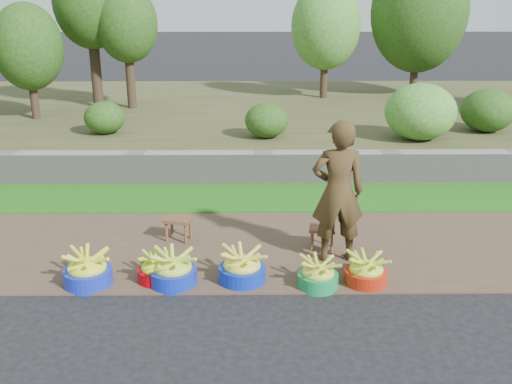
{
  "coord_description": "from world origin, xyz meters",
  "views": [
    {
      "loc": [
        -0.22,
        -5.53,
        3.02
      ],
      "look_at": [
        -0.15,
        1.3,
        0.75
      ],
      "focal_mm": 40.0,
      "sensor_mm": 36.0,
      "label": 1
    }
  ],
  "objects_px": {
    "basin_b": "(157,270)",
    "stool_right": "(322,232)",
    "basin_a": "(87,270)",
    "basin_d": "(242,268)",
    "basin_f": "(366,271)",
    "basin_c": "(173,270)",
    "stool_left": "(178,223)",
    "vendor_woman": "(338,192)",
    "basin_e": "(318,275)"
  },
  "relations": [
    {
      "from": "basin_e",
      "to": "vendor_woman",
      "type": "relative_size",
      "value": 0.26
    },
    {
      "from": "stool_left",
      "to": "vendor_woman",
      "type": "distance_m",
      "value": 2.18
    },
    {
      "from": "basin_d",
      "to": "basin_c",
      "type": "bearing_deg",
      "value": -175.86
    },
    {
      "from": "basin_e",
      "to": "vendor_woman",
      "type": "bearing_deg",
      "value": 67.55
    },
    {
      "from": "stool_left",
      "to": "stool_right",
      "type": "height_order",
      "value": "stool_left"
    },
    {
      "from": "basin_b",
      "to": "basin_f",
      "type": "bearing_deg",
      "value": -2.26
    },
    {
      "from": "stool_left",
      "to": "stool_right",
      "type": "relative_size",
      "value": 1.12
    },
    {
      "from": "basin_a",
      "to": "stool_right",
      "type": "height_order",
      "value": "basin_a"
    },
    {
      "from": "basin_d",
      "to": "stool_right",
      "type": "height_order",
      "value": "basin_d"
    },
    {
      "from": "basin_c",
      "to": "basin_d",
      "type": "distance_m",
      "value": 0.77
    },
    {
      "from": "basin_a",
      "to": "basin_c",
      "type": "relative_size",
      "value": 1.02
    },
    {
      "from": "basin_d",
      "to": "stool_right",
      "type": "xyz_separation_m",
      "value": [
        1.01,
        0.88,
        0.07
      ]
    },
    {
      "from": "stool_left",
      "to": "stool_right",
      "type": "bearing_deg",
      "value": -8.92
    },
    {
      "from": "basin_a",
      "to": "vendor_woman",
      "type": "distance_m",
      "value": 3.02
    },
    {
      "from": "basin_a",
      "to": "basin_f",
      "type": "bearing_deg",
      "value": -0.28
    },
    {
      "from": "basin_a",
      "to": "stool_left",
      "type": "xyz_separation_m",
      "value": [
        0.87,
        1.23,
        0.09
      ]
    },
    {
      "from": "basin_a",
      "to": "vendor_woman",
      "type": "height_order",
      "value": "vendor_woman"
    },
    {
      "from": "basin_d",
      "to": "basin_e",
      "type": "distance_m",
      "value": 0.86
    },
    {
      "from": "basin_b",
      "to": "basin_d",
      "type": "distance_m",
      "value": 0.97
    },
    {
      "from": "basin_f",
      "to": "vendor_woman",
      "type": "xyz_separation_m",
      "value": [
        -0.26,
        0.64,
        0.73
      ]
    },
    {
      "from": "basin_b",
      "to": "basin_f",
      "type": "relative_size",
      "value": 0.92
    },
    {
      "from": "basin_d",
      "to": "stool_left",
      "type": "distance_m",
      "value": 1.46
    },
    {
      "from": "basin_e",
      "to": "basin_d",
      "type": "bearing_deg",
      "value": 170.91
    },
    {
      "from": "basin_a",
      "to": "basin_b",
      "type": "relative_size",
      "value": 1.22
    },
    {
      "from": "basin_a",
      "to": "vendor_woman",
      "type": "xyz_separation_m",
      "value": [
        2.86,
        0.62,
        0.71
      ]
    },
    {
      "from": "basin_b",
      "to": "basin_f",
      "type": "height_order",
      "value": "basin_f"
    },
    {
      "from": "basin_d",
      "to": "vendor_woman",
      "type": "bearing_deg",
      "value": 26.55
    },
    {
      "from": "basin_b",
      "to": "basin_d",
      "type": "xyz_separation_m",
      "value": [
        0.97,
        -0.02,
        0.03
      ]
    },
    {
      "from": "basin_f",
      "to": "basin_e",
      "type": "bearing_deg",
      "value": -173.19
    },
    {
      "from": "basin_a",
      "to": "basin_d",
      "type": "relative_size",
      "value": 1.02
    },
    {
      "from": "basin_e",
      "to": "stool_right",
      "type": "distance_m",
      "value": 1.04
    },
    {
      "from": "basin_b",
      "to": "vendor_woman",
      "type": "xyz_separation_m",
      "value": [
        2.1,
        0.54,
        0.74
      ]
    },
    {
      "from": "basin_a",
      "to": "vendor_woman",
      "type": "bearing_deg",
      "value": 12.27
    },
    {
      "from": "basin_e",
      "to": "stool_left",
      "type": "distance_m",
      "value": 2.15
    },
    {
      "from": "basin_c",
      "to": "stool_left",
      "type": "xyz_separation_m",
      "value": [
        -0.09,
        1.23,
        0.09
      ]
    },
    {
      "from": "vendor_woman",
      "to": "stool_right",
      "type": "bearing_deg",
      "value": -70.43
    },
    {
      "from": "basin_f",
      "to": "stool_left",
      "type": "distance_m",
      "value": 2.57
    },
    {
      "from": "basin_f",
      "to": "vendor_woman",
      "type": "bearing_deg",
      "value": 111.87
    },
    {
      "from": "basin_c",
      "to": "basin_b",
      "type": "bearing_deg",
      "value": 157.87
    },
    {
      "from": "basin_a",
      "to": "basin_f",
      "type": "relative_size",
      "value": 1.13
    },
    {
      "from": "basin_e",
      "to": "basin_b",
      "type": "bearing_deg",
      "value": 175.0
    },
    {
      "from": "basin_a",
      "to": "basin_d",
      "type": "bearing_deg",
      "value": 1.82
    },
    {
      "from": "basin_a",
      "to": "basin_e",
      "type": "distance_m",
      "value": 2.58
    },
    {
      "from": "basin_a",
      "to": "basin_c",
      "type": "height_order",
      "value": "basin_a"
    },
    {
      "from": "basin_a",
      "to": "basin_b",
      "type": "distance_m",
      "value": 0.77
    },
    {
      "from": "basin_b",
      "to": "stool_right",
      "type": "xyz_separation_m",
      "value": [
        1.98,
        0.86,
        0.1
      ]
    },
    {
      "from": "basin_b",
      "to": "basin_d",
      "type": "bearing_deg",
      "value": -1.37
    },
    {
      "from": "vendor_woman",
      "to": "basin_d",
      "type": "bearing_deg",
      "value": 24.43
    },
    {
      "from": "basin_c",
      "to": "stool_left",
      "type": "distance_m",
      "value": 1.24
    },
    {
      "from": "basin_f",
      "to": "stool_right",
      "type": "height_order",
      "value": "basin_f"
    }
  ]
}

